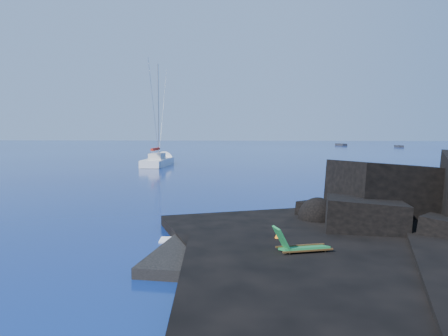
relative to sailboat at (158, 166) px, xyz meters
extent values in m
plane|color=#040B40|center=(9.49, -41.77, 0.00)|extent=(400.00, 400.00, 0.00)
cube|color=black|center=(13.99, -41.27, 0.00)|extent=(9.08, 6.86, 0.70)
cube|color=white|center=(14.39, -41.45, 0.37)|extent=(1.68, 0.81, 0.04)
cone|color=orange|center=(13.96, -40.84, 0.65)|extent=(0.44, 0.44, 0.61)
cube|color=black|center=(39.27, 85.07, 0.00)|extent=(3.10, 5.32, 0.68)
cube|color=black|center=(53.05, 71.67, 0.00)|extent=(1.42, 4.46, 0.59)
camera|label=1|loc=(13.27, -56.39, 4.46)|focal=35.00mm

